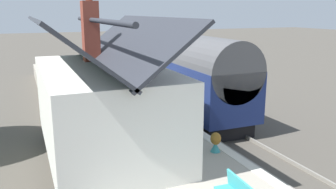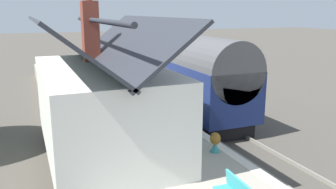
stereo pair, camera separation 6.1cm
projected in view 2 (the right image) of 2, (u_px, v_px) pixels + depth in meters
name	position (u px, v px, depth m)	size (l,w,h in m)	color
ground_plane	(173.00, 116.00, 18.95)	(160.00, 160.00, 0.00)	#4C473F
platform	(105.00, 115.00, 17.49)	(32.00, 5.33, 0.96)	#A39B8C
platform_edge_coping	(152.00, 100.00, 18.29)	(32.00, 0.36, 0.02)	beige
rail_near	(200.00, 111.00, 19.54)	(52.00, 0.08, 0.14)	gray
rail_far	(176.00, 114.00, 19.01)	(52.00, 0.08, 0.14)	gray
train	(194.00, 76.00, 18.23)	(8.53, 2.73, 4.32)	black
station_building	(102.00, 103.00, 11.85)	(7.68, 4.02, 5.24)	white
bench_platform_end	(85.00, 64.00, 27.43)	(1.41, 0.48, 0.88)	teal
bench_mid_platform	(93.00, 74.00, 23.40)	(1.41, 0.46, 0.88)	teal
planter_bench_left	(215.00, 142.00, 11.59)	(0.35, 0.35, 0.66)	teal
planter_by_door	(47.00, 74.00, 23.71)	(0.60, 0.60, 0.83)	teal
planter_edge_near	(127.00, 94.00, 18.44)	(0.85, 0.32, 0.60)	gray
planter_bench_right	(117.00, 84.00, 21.09)	(0.76, 0.32, 0.57)	gray
planter_edge_far	(74.00, 92.00, 17.91)	(0.64, 0.64, 0.98)	teal
planter_corner_building	(181.00, 122.00, 13.21)	(0.63, 0.63, 0.93)	black
planter_under_sign	(105.00, 74.00, 23.42)	(0.61, 0.61, 0.83)	#9E5138
lamp_post_platform	(130.00, 54.00, 18.31)	(0.32, 0.50, 3.35)	black
station_sign_board	(102.00, 58.00, 25.91)	(0.96, 0.06, 1.57)	black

